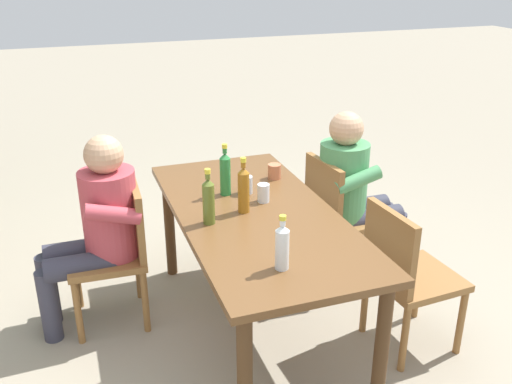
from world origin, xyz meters
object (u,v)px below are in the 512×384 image
at_px(chair_near_left, 405,271).
at_px(bottle_olive, 209,200).
at_px(bottle_clear, 282,246).
at_px(chair_near_right, 338,213).
at_px(dining_table, 256,228).
at_px(person_in_white_shirt, 97,224).
at_px(cup_steel, 246,185).
at_px(bottle_amber, 244,189).
at_px(cup_glass, 263,193).
at_px(chair_far_right, 119,247).
at_px(person_in_plaid_shirt, 353,187).
at_px(bottle_green, 225,173).
at_px(cup_terracotta, 274,171).

height_order(chair_near_left, bottle_olive, bottle_olive).
relative_size(chair_near_left, bottle_clear, 3.30).
bearing_deg(chair_near_right, dining_table, 118.82).
distance_m(person_in_white_shirt, bottle_olive, 0.76).
relative_size(bottle_clear, cup_steel, 2.51).
bearing_deg(bottle_amber, cup_glass, -57.94).
distance_m(dining_table, person_in_white_shirt, 0.92).
height_order(chair_far_right, bottle_olive, bottle_olive).
bearing_deg(person_in_plaid_shirt, cup_steel, 99.41).
relative_size(chair_near_right, bottle_green, 2.79).
height_order(bottle_olive, cup_steel, bottle_olive).
bearing_deg(chair_near_right, chair_far_right, 89.84).
height_order(bottle_green, cup_terracotta, bottle_green).
height_order(dining_table, bottle_amber, bottle_amber).
relative_size(chair_near_right, bottle_amber, 2.76).
height_order(person_in_white_shirt, person_in_plaid_shirt, same).
height_order(person_in_plaid_shirt, cup_glass, person_in_plaid_shirt).
bearing_deg(bottle_olive, person_in_plaid_shirt, -67.86).
distance_m(chair_near_right, bottle_green, 0.92).
bearing_deg(chair_far_right, cup_glass, -109.06).
distance_m(chair_far_right, chair_near_left, 1.65).
distance_m(chair_far_right, bottle_clear, 1.25).
bearing_deg(cup_steel, chair_near_right, -79.73).
bearing_deg(chair_near_right, cup_terracotta, 84.50).
distance_m(chair_near_left, bottle_clear, 0.93).
bearing_deg(cup_glass, bottle_clear, 166.23).
height_order(bottle_olive, cup_terracotta, bottle_olive).
relative_size(dining_table, bottle_olive, 5.89).
bearing_deg(cup_terracotta, chair_near_left, -152.46).
relative_size(person_in_white_shirt, person_in_plaid_shirt, 1.00).
xyz_separation_m(bottle_amber, cup_glass, (0.09, -0.15, -0.08)).
relative_size(dining_table, cup_glass, 16.84).
bearing_deg(person_in_white_shirt, person_in_plaid_shirt, -90.00).
height_order(chair_near_right, cup_glass, cup_glass).
distance_m(dining_table, bottle_amber, 0.24).
distance_m(dining_table, cup_steel, 0.31).
xyz_separation_m(chair_far_right, bottle_amber, (-0.37, -0.66, 0.43)).
bearing_deg(chair_near_left, bottle_clear, 103.76).
xyz_separation_m(chair_near_right, bottle_green, (-0.10, 0.81, 0.43)).
height_order(chair_near_right, cup_terracotta, cup_terracotta).
height_order(chair_near_left, bottle_clear, bottle_clear).
height_order(chair_near_right, bottle_olive, bottle_olive).
height_order(person_in_plaid_shirt, bottle_olive, person_in_plaid_shirt).
distance_m(person_in_white_shirt, person_in_plaid_shirt, 1.66).
distance_m(dining_table, bottle_olive, 0.36).
bearing_deg(bottle_clear, chair_near_left, -76.24).
height_order(cup_steel, cup_glass, cup_glass).
bearing_deg(dining_table, chair_near_left, -119.59).
xyz_separation_m(chair_near_right, person_in_plaid_shirt, (0.01, -0.11, 0.17)).
distance_m(bottle_olive, cup_terracotta, 0.74).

